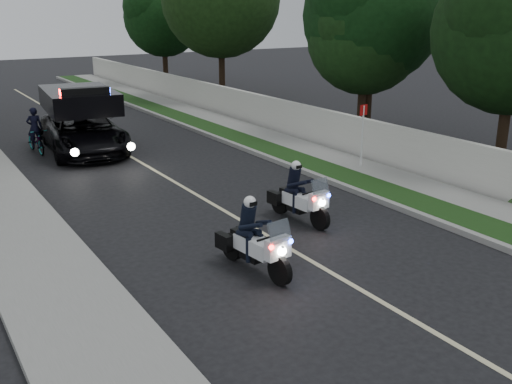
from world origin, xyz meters
The scene contains 18 objects.
ground centered at (0.00, 0.00, 0.00)m, with size 120.00×120.00×0.00m, color black.
curb_right centered at (4.10, 10.00, 0.07)m, with size 0.20×60.00×0.15m, color gray.
grass_verge centered at (4.80, 10.00, 0.08)m, with size 1.20×60.00×0.16m, color #193814.
sidewalk_right centered at (6.10, 10.00, 0.08)m, with size 1.40×60.00×0.16m, color gray.
property_wall centered at (7.10, 10.00, 0.75)m, with size 0.22×60.00×1.50m, color beige.
curb_left centered at (-4.10, 10.00, 0.07)m, with size 0.20×60.00×0.15m, color gray.
lane_marking centered at (0.00, 10.00, 0.00)m, with size 0.12×50.00×0.01m, color #BFB78C.
police_moto_left centered at (-1.32, 2.17, 0.00)m, with size 0.67×1.92×1.64m, color silver, non-canonical shape.
police_moto_right centered at (1.26, 4.12, 0.00)m, with size 0.66×1.88×1.60m, color white, non-canonical shape.
police_suv centered at (-1.20, 14.65, 0.00)m, with size 2.63×5.68×2.76m, color black.
bicycle centered at (-2.79, 15.52, 0.00)m, with size 0.61×1.76×0.92m, color black.
cyclist centered at (-2.79, 15.52, 0.00)m, with size 0.55×0.37×1.54m, color black.
sign_post centered at (6.00, 7.04, 0.00)m, with size 0.36×0.36×2.31m, color red, non-canonical shape.
tree_right_a centered at (9.99, 4.54, 0.00)m, with size 5.32×5.32×8.86m, color black, non-canonical shape.
tree_right_b centered at (9.93, 11.46, 0.00)m, with size 4.86×4.86×8.10m, color #173913, non-canonical shape.
tree_right_c centered at (10.28, 11.47, 0.00)m, with size 5.80×5.80×9.67m, color #103310, non-canonical shape.
tree_right_d centered at (9.59, 23.27, 0.00)m, with size 6.82×6.82×11.37m, color #1D4015, non-canonical shape.
tree_right_e centered at (9.70, 31.77, 0.00)m, with size 5.43×5.43×9.06m, color #103511, non-canonical shape.
Camera 1 is at (-7.24, -7.35, 5.31)m, focal length 40.91 mm.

